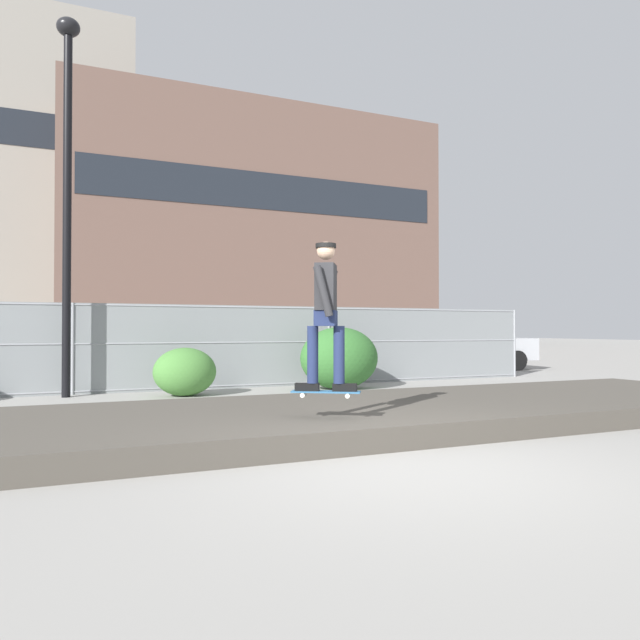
{
  "coord_description": "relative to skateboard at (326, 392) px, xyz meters",
  "views": [
    {
      "loc": [
        -3.03,
        -4.89,
        1.32
      ],
      "look_at": [
        0.42,
        3.02,
        1.45
      ],
      "focal_mm": 33.25,
      "sensor_mm": 36.0,
      "label": 1
    }
  ],
  "objects": [
    {
      "name": "office_block",
      "position": [
        10.29,
        39.62,
        8.0
      ],
      "size": [
        27.06,
        15.72,
        17.19
      ],
      "color": "brown",
      "rests_on": "ground_plane"
    },
    {
      "name": "shrub_right",
      "position": [
        2.79,
        5.5,
        0.09
      ],
      "size": [
        1.76,
        1.44,
        1.36
      ],
      "color": "#336B2D",
      "rests_on": "ground_plane"
    },
    {
      "name": "parked_car_near",
      "position": [
        -2.87,
        9.51,
        0.25
      ],
      "size": [
        4.41,
        1.97,
        1.66
      ],
      "color": "#474C54",
      "rests_on": "ground_plane"
    },
    {
      "name": "skateboard",
      "position": [
        0.0,
        0.0,
        0.0
      ],
      "size": [
        0.79,
        0.59,
        0.07
      ],
      "color": "#2D608C"
    },
    {
      "name": "street_lamp",
      "position": [
        -2.73,
        6.21,
        3.96
      ],
      "size": [
        0.44,
        0.44,
        7.4
      ],
      "color": "black",
      "rests_on": "ground_plane"
    },
    {
      "name": "shrub_center",
      "position": [
        -0.58,
        5.49,
        -0.11
      ],
      "size": [
        1.23,
        1.01,
        0.95
      ],
      "color": "#477F38",
      "rests_on": "ground_plane"
    },
    {
      "name": "skater",
      "position": [
        -0.0,
        0.0,
        1.0
      ],
      "size": [
        0.67,
        0.62,
        1.73
      ],
      "color": "black",
      "rests_on": "skateboard"
    },
    {
      "name": "ground_plane",
      "position": [
        0.22,
        -1.38,
        -0.59
      ],
      "size": [
        120.0,
        120.0,
        0.0
      ],
      "primitive_type": "plane",
      "color": "gray"
    },
    {
      "name": "gravel_berm",
      "position": [
        0.22,
        0.99,
        -0.45
      ],
      "size": [
        15.4,
        3.54,
        0.27
      ],
      "primitive_type": "cube",
      "color": "#4C473F",
      "rests_on": "ground_plane"
    },
    {
      "name": "chain_fence",
      "position": [
        0.22,
        6.61,
        0.34
      ],
      "size": [
        17.02,
        0.06,
        1.85
      ],
      "color": "gray",
      "rests_on": "ground_plane"
    },
    {
      "name": "parked_car_mid",
      "position": [
        3.73,
        9.59,
        0.25
      ],
      "size": [
        4.52,
        2.19,
        1.66
      ],
      "color": "maroon",
      "rests_on": "ground_plane"
    },
    {
      "name": "parked_car_far",
      "position": [
        9.06,
        9.4,
        0.25
      ],
      "size": [
        4.55,
        2.26,
        1.66
      ],
      "color": "#B7BABF",
      "rests_on": "ground_plane"
    }
  ]
}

